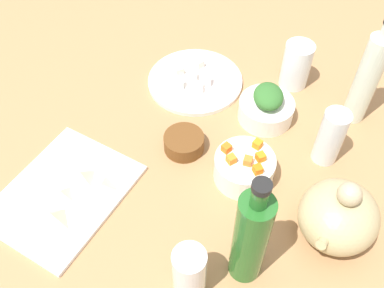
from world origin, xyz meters
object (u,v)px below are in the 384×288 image
at_px(bowl_small_side, 184,143).
at_px(bottle_2, 251,238).
at_px(cutting_board, 64,194).
at_px(drinking_glass_2, 296,65).
at_px(bowl_greens, 266,110).
at_px(teapot, 339,216).
at_px(drinking_glass_0, 331,137).
at_px(bottle_1, 367,79).
at_px(bowl_carrots, 244,168).
at_px(drinking_glass_1, 189,273).
at_px(plate_tofu, 195,81).

distance_m(bowl_small_side, bottle_2, 0.34).
xyz_separation_m(cutting_board, drinking_glass_2, (-0.61, 0.24, 0.06)).
bearing_deg(bowl_greens, teapot, 53.82).
bearing_deg(drinking_glass_0, bottle_2, -1.14).
distance_m(bowl_small_side, teapot, 0.38).
bearing_deg(bowl_small_side, drinking_glass_0, 121.23).
bearing_deg(bottle_1, bowl_small_side, -40.23).
xyz_separation_m(bottle_2, drinking_glass_2, (-0.53, -0.17, -0.06)).
distance_m(cutting_board, bowl_carrots, 0.40).
bearing_deg(cutting_board, drinking_glass_0, 136.07).
bearing_deg(drinking_glass_1, bottle_1, 173.11).
bearing_deg(teapot, bowl_small_side, -89.99).
distance_m(bowl_carrots, drinking_glass_1, 0.28).
relative_size(bottle_2, drinking_glass_2, 2.32).
bearing_deg(bottle_2, bowl_carrots, -147.66).
bearing_deg(drinking_glass_1, bowl_small_side, -141.68).
height_order(bottle_1, bottle_2, bottle_2).
xyz_separation_m(cutting_board, plate_tofu, (-0.46, 0.02, 0.00)).
height_order(cutting_board, drinking_glass_1, drinking_glass_1).
bearing_deg(teapot, drinking_glass_2, -142.16).
xyz_separation_m(bowl_carrots, bottle_1, (-0.32, 0.13, 0.09)).
height_order(plate_tofu, bottle_1, bottle_1).
bearing_deg(drinking_glass_2, bottle_1, 83.67).
distance_m(bottle_2, drinking_glass_1, 0.13).
bearing_deg(bottle_1, plate_tofu, -71.26).
relative_size(cutting_board, drinking_glass_1, 2.29).
xyz_separation_m(plate_tofu, drinking_glass_2, (-0.15, 0.21, 0.06)).
relative_size(bowl_greens, teapot, 0.76).
height_order(bowl_small_side, drinking_glass_2, drinking_glass_2).
bearing_deg(drinking_glass_1, drinking_glass_0, 170.81).
height_order(bowl_greens, bottle_2, bottle_2).
height_order(plate_tofu, teapot, teapot).
xyz_separation_m(bottle_1, drinking_glass_1, (0.60, -0.07, -0.06)).
distance_m(plate_tofu, drinking_glass_0, 0.40).
distance_m(plate_tofu, drinking_glass_1, 0.57).
bearing_deg(drinking_glass_0, drinking_glass_2, -135.95).
height_order(cutting_board, bowl_carrots, bowl_carrots).
distance_m(plate_tofu, bowl_carrots, 0.33).
xyz_separation_m(bowl_greens, bottle_2, (0.37, 0.17, 0.10)).
relative_size(bowl_carrots, drinking_glass_1, 1.01).
distance_m(teapot, drinking_glass_2, 0.45).
relative_size(bottle_1, drinking_glass_1, 2.20).
bearing_deg(drinking_glass_0, cutting_board, -43.93).
relative_size(drinking_glass_1, drinking_glass_2, 1.05).
xyz_separation_m(bowl_carrots, drinking_glass_2, (-0.34, -0.05, 0.03)).
bearing_deg(bowl_carrots, plate_tofu, -125.13).
xyz_separation_m(cutting_board, bottle_1, (-0.59, 0.42, 0.12)).
bearing_deg(drinking_glass_2, drinking_glass_1, 9.82).
height_order(cutting_board, bowl_greens, bowl_greens).
xyz_separation_m(bowl_small_side, drinking_glass_2, (-0.35, 0.10, 0.04)).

